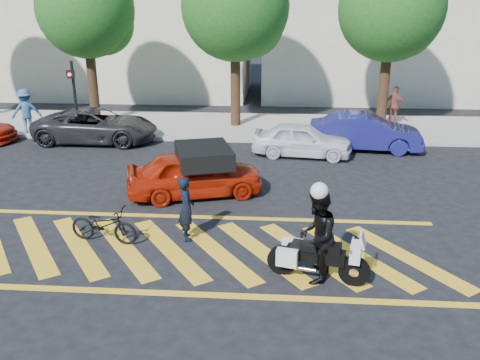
# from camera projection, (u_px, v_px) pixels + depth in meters

# --- Properties ---
(ground) EXTENTS (90.00, 90.00, 0.00)m
(ground) POSITION_uv_depth(u_px,v_px,m) (195.00, 250.00, 11.96)
(ground) COLOR black
(ground) RESTS_ON ground
(sidewalk) EXTENTS (60.00, 5.00, 0.15)m
(sidewalk) POSITION_uv_depth(u_px,v_px,m) (236.00, 126.00, 23.20)
(sidewalk) COLOR #9E998E
(sidewalk) RESTS_ON ground
(crosswalk) EXTENTS (12.33, 4.00, 0.01)m
(crosswalk) POSITION_uv_depth(u_px,v_px,m) (193.00, 250.00, 11.96)
(crosswalk) COLOR yellow
(crosswalk) RESTS_ON ground
(building_left) EXTENTS (16.00, 8.00, 10.00)m
(building_left) POSITION_uv_depth(u_px,v_px,m) (115.00, 9.00, 30.54)
(building_left) COLOR beige
(building_left) RESTS_ON ground
(building_right) EXTENTS (16.00, 8.00, 11.00)m
(building_right) POSITION_uv_depth(u_px,v_px,m) (403.00, 0.00, 29.21)
(building_right) COLOR beige
(building_right) RESTS_ON ground
(tree_left) EXTENTS (4.20, 4.20, 7.26)m
(tree_left) POSITION_uv_depth(u_px,v_px,m) (89.00, 13.00, 22.04)
(tree_left) COLOR black
(tree_left) RESTS_ON ground
(tree_center) EXTENTS (4.60, 4.60, 7.56)m
(tree_center) POSITION_uv_depth(u_px,v_px,m) (238.00, 11.00, 21.56)
(tree_center) COLOR black
(tree_center) RESTS_ON ground
(tree_right) EXTENTS (4.40, 4.40, 7.41)m
(tree_right) POSITION_uv_depth(u_px,v_px,m) (394.00, 12.00, 21.13)
(tree_right) COLOR black
(tree_right) RESTS_ON ground
(signal_pole) EXTENTS (0.28, 0.43, 3.20)m
(signal_pole) POSITION_uv_depth(u_px,v_px,m) (74.00, 93.00, 20.90)
(signal_pole) COLOR black
(signal_pole) RESTS_ON ground
(officer_bike) EXTENTS (0.56, 0.68, 1.61)m
(officer_bike) POSITION_uv_depth(u_px,v_px,m) (186.00, 208.00, 12.26)
(officer_bike) COLOR black
(officer_bike) RESTS_ON ground
(bicycle) EXTENTS (1.79, 0.89, 0.90)m
(bicycle) POSITION_uv_depth(u_px,v_px,m) (104.00, 225.00, 12.22)
(bicycle) COLOR black
(bicycle) RESTS_ON ground
(police_motorcycle) EXTENTS (2.12, 0.93, 0.95)m
(police_motorcycle) POSITION_uv_depth(u_px,v_px,m) (316.00, 257.00, 10.56)
(police_motorcycle) COLOR black
(police_motorcycle) RESTS_ON ground
(officer_moto) EXTENTS (0.97, 1.13, 2.00)m
(officer_moto) POSITION_uv_depth(u_px,v_px,m) (317.00, 236.00, 10.39)
(officer_moto) COLOR black
(officer_moto) RESTS_ON ground
(red_convertible) EXTENTS (4.28, 2.68, 1.36)m
(red_convertible) POSITION_uv_depth(u_px,v_px,m) (195.00, 174.00, 15.05)
(red_convertible) COLOR #AC1C07
(red_convertible) RESTS_ON ground
(parked_mid_left) EXTENTS (4.93, 2.30, 1.37)m
(parked_mid_left) POSITION_uv_depth(u_px,v_px,m) (96.00, 126.00, 20.74)
(parked_mid_left) COLOR black
(parked_mid_left) RESTS_ON ground
(parked_mid_right) EXTENTS (3.84, 1.94, 1.25)m
(parked_mid_right) POSITION_uv_depth(u_px,v_px,m) (302.00, 140.00, 18.88)
(parked_mid_right) COLOR silver
(parked_mid_right) RESTS_ON ground
(parked_right) EXTENTS (4.42, 1.94, 1.41)m
(parked_right) POSITION_uv_depth(u_px,v_px,m) (365.00, 132.00, 19.64)
(parked_right) COLOR navy
(parked_right) RESTS_ON ground
(pedestrian_left) EXTENTS (1.38, 1.16, 1.86)m
(pedestrian_left) POSITION_uv_depth(u_px,v_px,m) (26.00, 111.00, 21.58)
(pedestrian_left) COLOR #335C8E
(pedestrian_left) RESTS_ON sidewalk
(pedestrian_right) EXTENTS (1.04, 0.98, 1.72)m
(pedestrian_right) POSITION_uv_depth(u_px,v_px,m) (395.00, 106.00, 22.97)
(pedestrian_right) COLOR brown
(pedestrian_right) RESTS_ON sidewalk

